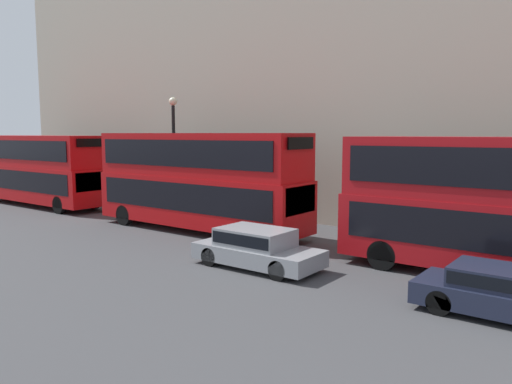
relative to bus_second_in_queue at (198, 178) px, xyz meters
The scene contains 5 objects.
bus_second_in_queue is the anchor object (origin of this frame).
bus_third_in_queue 13.69m from the bus_second_in_queue, 90.00° to the left, with size 2.59×11.13×4.38m.
car_dark_sedan 14.14m from the bus_second_in_queue, 104.03° to the right, with size 1.82×4.27×1.23m.
car_hatchback 7.08m from the bus_second_in_queue, 119.77° to the right, with size 1.89×4.43×1.33m.
street_lamp 4.61m from the bus_second_in_queue, 60.95° to the left, with size 0.44×0.44×6.42m.
Camera 1 is at (-14.93, 2.18, 4.51)m, focal length 35.00 mm.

